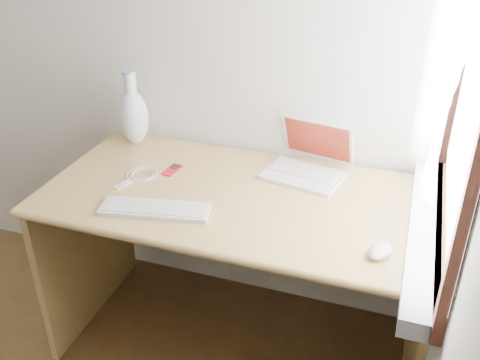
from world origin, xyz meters
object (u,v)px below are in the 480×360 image
(laptop, at_px, (305,162))
(external_keyboard, at_px, (155,209))
(desk, at_px, (245,230))
(vase, at_px, (133,115))

(laptop, distance_m, external_keyboard, 0.63)
(desk, bearing_deg, laptop, 37.79)
(laptop, bearing_deg, desk, -131.15)
(desk, distance_m, external_keyboard, 0.44)
(desk, bearing_deg, vase, 161.91)
(laptop, height_order, external_keyboard, laptop)
(external_keyboard, xyz_separation_m, vase, (-0.34, 0.48, 0.12))
(external_keyboard, bearing_deg, vase, 113.64)
(desk, xyz_separation_m, laptop, (0.20, 0.15, 0.27))
(desk, relative_size, laptop, 4.43)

